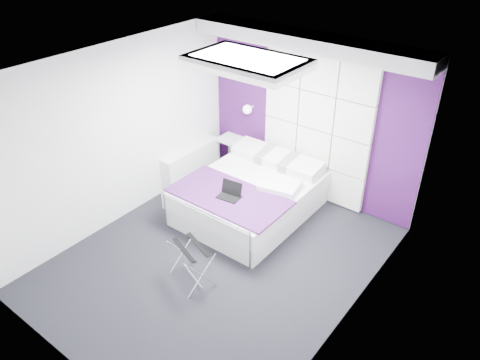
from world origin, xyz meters
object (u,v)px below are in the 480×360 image
Objects in this scene: wall_lamp at (249,109)px; luggage_rack at (192,263)px; laptop at (231,193)px; bed at (250,196)px; radiator at (191,164)px; nightstand at (233,140)px.

luggage_rack is (1.04, -2.56, -0.96)m from wall_lamp.
wall_lamp is 1.75m from laptop.
wall_lamp is 0.28× the size of luggage_rack.
wall_lamp is 1.50m from bed.
laptop is (0.04, -0.51, 0.33)m from bed.
radiator is 0.59× the size of bed.
luggage_rack is at bearing -79.34° from bed.
radiator is at bearing 146.76° from laptop.
radiator reaches higher than luggage_rack.
bed is 1.40m from nightstand.
wall_lamp is 0.48× the size of laptop.
radiator is at bearing -130.10° from wall_lamp.
laptop reaches higher than bed.
luggage_rack is at bearing -83.74° from laptop.
bed reaches higher than radiator.
nightstand is 2.88m from luggage_rack.
luggage_rack is at bearing -47.03° from radiator.
wall_lamp is 2.93m from luggage_rack.
laptop reaches higher than nightstand.
wall_lamp is at bearing 128.04° from bed.
wall_lamp is at bearing 110.87° from laptop.
wall_lamp reaches higher than bed.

